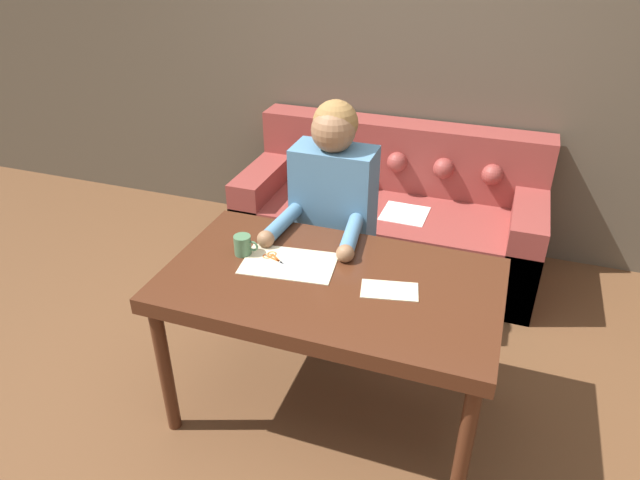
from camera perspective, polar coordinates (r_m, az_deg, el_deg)
ground_plane at (r=2.81m, az=0.07°, el=-17.35°), size 16.00×16.00×0.00m
wall_back at (r=3.80m, az=9.96°, el=18.16°), size 8.00×0.06×2.60m
dining_table at (r=2.41m, az=1.02°, el=-5.34°), size 1.40×0.80×0.75m
couch at (r=3.77m, az=6.98°, el=2.26°), size 1.88×0.81×0.88m
person at (r=2.91m, az=1.28°, el=1.53°), size 0.46×0.61×1.31m
pattern_paper_main at (r=2.46m, az=-3.13°, el=-2.34°), size 0.43×0.30×0.00m
pattern_paper_offcut at (r=2.31m, az=6.96°, el=-5.01°), size 0.25×0.17×0.00m
scissors at (r=2.49m, az=-4.47°, el=-1.92°), size 0.20×0.14×0.01m
mug at (r=2.52m, az=-7.70°, el=-0.51°), size 0.11×0.08×0.09m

